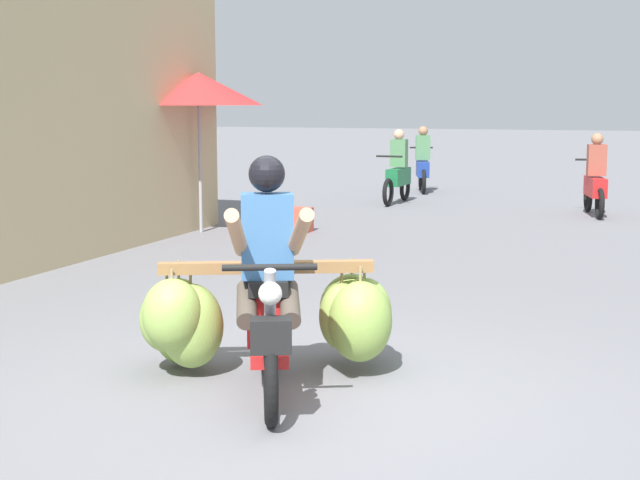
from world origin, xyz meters
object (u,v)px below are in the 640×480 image
object	(u,v)px
motorbike_distant_ahead_left	(595,183)
produce_crate	(291,220)
motorbike_distant_far_ahead	(423,165)
motorbike_distant_ahead_right	(398,173)
motorbike_main_loaded	(265,311)
market_umbrella_near_shop	(199,89)

from	to	relation	value
motorbike_distant_ahead_left	produce_crate	xyz separation A→B (m)	(-4.10, -3.55, -0.39)
motorbike_distant_ahead_left	motorbike_distant_far_ahead	world-z (taller)	same
motorbike_distant_far_ahead	produce_crate	size ratio (longest dim) A/B	2.81
motorbike_distant_ahead_left	motorbike_distant_ahead_right	distance (m)	3.77
motorbike_main_loaded	motorbike_distant_ahead_left	world-z (taller)	motorbike_main_loaded
motorbike_distant_ahead_left	motorbike_distant_far_ahead	bearing A→B (deg)	139.56
market_umbrella_near_shop	motorbike_distant_far_ahead	bearing A→B (deg)	77.55
motorbike_main_loaded	motorbike_distant_far_ahead	distance (m)	13.99
motorbike_distant_far_ahead	market_umbrella_near_shop	world-z (taller)	market_umbrella_near_shop
motorbike_distant_ahead_right	market_umbrella_near_shop	bearing A→B (deg)	-108.93
motorbike_main_loaded	produce_crate	distance (m)	7.52
motorbike_distant_ahead_left	produce_crate	size ratio (longest dim) A/B	2.84
motorbike_distant_ahead_left	market_umbrella_near_shop	world-z (taller)	market_umbrella_near_shop
motorbike_distant_far_ahead	market_umbrella_near_shop	xyz separation A→B (m)	(-1.59, -7.22, 1.53)
motorbike_distant_far_ahead	produce_crate	bearing A→B (deg)	-92.87
motorbike_main_loaded	motorbike_distant_ahead_right	size ratio (longest dim) A/B	1.26
motorbike_distant_ahead_right	produce_crate	size ratio (longest dim) A/B	2.90
motorbike_main_loaded	motorbike_distant_ahead_left	size ratio (longest dim) A/B	1.28
motorbike_main_loaded	motorbike_distant_far_ahead	world-z (taller)	motorbike_main_loaded
motorbike_distant_ahead_right	motorbike_distant_far_ahead	xyz separation A→B (m)	(-0.09, 2.31, 0.00)
motorbike_main_loaded	market_umbrella_near_shop	world-z (taller)	market_umbrella_near_shop
motorbike_distant_ahead_left	motorbike_distant_far_ahead	distance (m)	4.94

